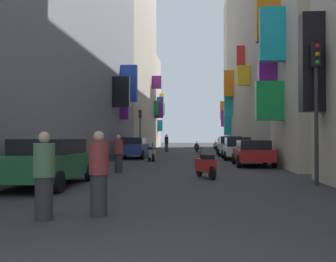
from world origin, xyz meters
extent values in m
plane|color=#2D2D30|center=(0.00, 30.00, 0.00)|extent=(140.00, 140.00, 0.00)
cube|color=black|center=(-4.40, 25.07, 4.66)|extent=(1.19, 0.47, 2.14)
cube|color=blue|center=(-4.36, 27.88, 5.63)|extent=(1.28, 0.48, 2.85)
cube|color=purple|center=(-4.67, 27.71, 3.83)|extent=(0.67, 0.62, 1.96)
cube|color=#BCB29E|center=(-8.00, 43.67, 10.84)|extent=(6.00, 19.44, 21.68)
cube|color=green|center=(-4.69, 50.89, 5.41)|extent=(0.62, 0.64, 2.01)
cube|color=purple|center=(-4.40, 51.15, 5.21)|extent=(1.20, 0.53, 2.24)
cube|color=purple|center=(-4.40, 48.40, 8.61)|extent=(1.20, 0.48, 1.65)
cube|color=#BCB29E|center=(-8.00, 56.70, 6.71)|extent=(6.00, 6.61, 13.43)
cube|color=green|center=(-4.53, 56.34, 5.62)|extent=(0.95, 0.56, 1.79)
cube|color=yellow|center=(-4.68, 58.53, 7.52)|extent=(0.64, 0.38, 1.49)
cube|color=#19B2BF|center=(-4.63, 55.22, 3.16)|extent=(0.74, 0.37, 1.67)
cube|color=blue|center=(-4.53, 54.35, 6.12)|extent=(0.94, 0.40, 2.36)
cube|color=black|center=(4.65, 10.77, 3.87)|extent=(0.71, 0.55, 3.16)
cube|color=#19B2BF|center=(4.42, 16.28, 6.23)|extent=(1.15, 0.45, 2.49)
cube|color=black|center=(4.62, 18.75, 4.19)|extent=(0.77, 0.46, 2.05)
cube|color=green|center=(4.36, 16.65, 3.19)|extent=(1.29, 0.46, 1.84)
cube|color=orange|center=(4.43, 17.42, 7.18)|extent=(1.14, 0.51, 2.03)
cube|color=purple|center=(4.54, 18.30, 4.40)|extent=(0.91, 0.59, 2.11)
cube|color=gray|center=(8.00, 36.88, 9.98)|extent=(6.00, 33.76, 19.96)
cube|color=yellow|center=(4.51, 28.60, 6.25)|extent=(0.98, 0.43, 1.55)
cube|color=red|center=(4.66, 32.26, 8.22)|extent=(0.68, 0.60, 2.35)
cube|color=#19B2BF|center=(4.56, 46.18, 3.24)|extent=(0.88, 0.58, 2.96)
cube|color=orange|center=(4.46, 43.02, 7.62)|extent=(1.09, 0.59, 2.98)
cube|color=#19B2BF|center=(4.51, 44.05, 5.40)|extent=(0.98, 0.41, 2.99)
cube|color=#BCB29E|center=(8.00, 56.88, 10.93)|extent=(6.00, 6.24, 21.85)
cube|color=orange|center=(4.66, 58.28, 5.57)|extent=(0.68, 0.63, 2.76)
cube|color=purple|center=(4.67, 56.44, 4.24)|extent=(0.66, 0.46, 2.43)
cube|color=#236638|center=(-3.58, 9.50, 0.63)|extent=(1.82, 4.45, 0.67)
cube|color=black|center=(-3.58, 9.72, 1.20)|extent=(1.60, 2.49, 0.46)
cylinder|color=black|center=(-2.67, 8.03, 0.30)|extent=(0.18, 0.60, 0.60)
cylinder|color=black|center=(-2.67, 10.96, 0.30)|extent=(0.18, 0.60, 0.60)
cylinder|color=black|center=(-4.49, 10.96, 0.30)|extent=(0.18, 0.60, 0.60)
cube|color=#B21E1E|center=(3.80, 18.34, 0.58)|extent=(1.69, 3.92, 0.56)
cube|color=black|center=(3.80, 18.14, 1.09)|extent=(1.49, 2.19, 0.46)
cylinder|color=black|center=(2.95, 19.63, 0.30)|extent=(0.18, 0.60, 0.60)
cylinder|color=black|center=(4.64, 19.63, 0.30)|extent=(0.18, 0.60, 0.60)
cylinder|color=black|center=(2.95, 17.04, 0.30)|extent=(0.18, 0.60, 0.60)
cylinder|color=black|center=(4.64, 17.04, 0.30)|extent=(0.18, 0.60, 0.60)
cube|color=#B7B7BC|center=(3.49, 29.24, 0.65)|extent=(1.78, 4.19, 0.69)
cube|color=black|center=(3.49, 29.03, 1.27)|extent=(1.56, 2.35, 0.55)
cylinder|color=black|center=(2.60, 30.63, 0.30)|extent=(0.18, 0.60, 0.60)
cylinder|color=black|center=(4.38, 30.63, 0.30)|extent=(0.18, 0.60, 0.60)
cylinder|color=black|center=(2.60, 27.86, 0.30)|extent=(0.18, 0.60, 0.60)
cylinder|color=black|center=(4.38, 27.86, 0.30)|extent=(0.18, 0.60, 0.60)
cube|color=white|center=(3.55, 24.15, 0.59)|extent=(1.67, 4.33, 0.58)
cube|color=black|center=(3.55, 23.94, 1.17)|extent=(1.47, 2.42, 0.60)
cylinder|color=black|center=(2.71, 25.58, 0.30)|extent=(0.18, 0.60, 0.60)
cylinder|color=black|center=(4.38, 25.58, 0.30)|extent=(0.18, 0.60, 0.60)
cylinder|color=black|center=(2.71, 22.73, 0.30)|extent=(0.18, 0.60, 0.60)
cylinder|color=black|center=(4.38, 22.73, 0.30)|extent=(0.18, 0.60, 0.60)
cube|color=navy|center=(-3.56, 25.18, 0.64)|extent=(1.70, 4.37, 0.68)
cube|color=black|center=(-3.56, 25.40, 1.22)|extent=(1.50, 2.44, 0.48)
cylinder|color=black|center=(-2.71, 23.74, 0.30)|extent=(0.18, 0.60, 0.60)
cylinder|color=black|center=(-4.41, 23.74, 0.30)|extent=(0.18, 0.60, 0.60)
cylinder|color=black|center=(-2.71, 26.62, 0.30)|extent=(0.18, 0.60, 0.60)
cylinder|color=black|center=(-4.41, 26.62, 0.30)|extent=(0.18, 0.60, 0.60)
cube|color=black|center=(3.80, 38.61, 0.61)|extent=(1.78, 4.08, 0.61)
cube|color=black|center=(3.80, 38.41, 1.18)|extent=(1.57, 2.29, 0.53)
cylinder|color=black|center=(2.90, 39.96, 0.30)|extent=(0.18, 0.60, 0.60)
cylinder|color=black|center=(4.69, 39.96, 0.30)|extent=(0.18, 0.60, 0.60)
cylinder|color=black|center=(2.90, 37.27, 0.30)|extent=(0.18, 0.60, 0.60)
cylinder|color=black|center=(4.69, 37.27, 0.30)|extent=(0.18, 0.60, 0.60)
cube|color=#ADADB2|center=(-1.92, 22.14, 0.46)|extent=(0.75, 1.28, 0.45)
cube|color=black|center=(-1.98, 22.36, 0.77)|extent=(0.46, 0.63, 0.16)
cylinder|color=#4C4C51|center=(-1.76, 21.56, 0.79)|extent=(0.13, 0.28, 0.68)
cylinder|color=black|center=(-1.72, 21.41, 0.24)|extent=(0.22, 0.49, 0.48)
cylinder|color=black|center=(-2.12, 22.87, 0.24)|extent=(0.22, 0.49, 0.48)
cube|color=#287F3D|center=(3.26, 46.78, 0.46)|extent=(0.80, 1.26, 0.45)
cube|color=black|center=(3.33, 46.57, 0.77)|extent=(0.49, 0.63, 0.16)
cylinder|color=#4C4C51|center=(3.06, 47.34, 0.79)|extent=(0.15, 0.28, 0.68)
cylinder|color=black|center=(3.02, 47.48, 0.24)|extent=(0.25, 0.49, 0.48)
cylinder|color=black|center=(3.50, 46.09, 0.24)|extent=(0.25, 0.49, 0.48)
cube|color=black|center=(0.83, 36.41, 0.46)|extent=(0.50, 1.10, 0.45)
cube|color=black|center=(0.82, 36.61, 0.77)|extent=(0.35, 0.58, 0.16)
cylinder|color=#4C4C51|center=(0.86, 35.87, 0.79)|extent=(0.07, 0.28, 0.68)
cylinder|color=black|center=(0.87, 35.74, 0.24)|extent=(0.13, 0.48, 0.48)
cylinder|color=black|center=(0.79, 37.08, 0.24)|extent=(0.13, 0.48, 0.48)
cube|color=red|center=(1.27, 12.17, 0.46)|extent=(0.77, 1.13, 0.45)
cube|color=black|center=(1.34, 11.99, 0.77)|extent=(0.49, 0.64, 0.16)
cylinder|color=#4C4C51|center=(1.09, 12.66, 0.79)|extent=(0.15, 0.28, 0.68)
cylinder|color=black|center=(1.04, 12.78, 0.24)|extent=(0.26, 0.48, 0.48)
cylinder|color=black|center=(1.49, 11.56, 0.24)|extent=(0.26, 0.48, 0.48)
cylinder|color=#303030|center=(-2.33, 14.17, 0.38)|extent=(0.45, 0.45, 0.77)
cylinder|color=maroon|center=(-2.33, 14.17, 1.07)|extent=(0.53, 0.53, 0.61)
sphere|color=tan|center=(-2.33, 14.17, 1.48)|extent=(0.21, 0.21, 0.21)
cylinder|color=#323232|center=(-0.86, 5.24, 0.39)|extent=(0.37, 0.37, 0.78)
cylinder|color=maroon|center=(-0.86, 5.24, 1.08)|extent=(0.44, 0.44, 0.61)
sphere|color=tan|center=(-0.86, 5.24, 1.50)|extent=(0.21, 0.21, 0.21)
cylinder|color=#2F2F2F|center=(-1.75, 4.77, 0.38)|extent=(0.44, 0.44, 0.77)
cylinder|color=#4C724C|center=(-1.75, 4.77, 1.07)|extent=(0.52, 0.52, 0.61)
sphere|color=tan|center=(-1.75, 4.77, 1.48)|extent=(0.21, 0.21, 0.21)
cylinder|color=#3B3B3B|center=(-2.16, 36.74, 0.42)|extent=(0.45, 0.45, 0.85)
cylinder|color=black|center=(-2.16, 36.74, 1.18)|extent=(0.54, 0.54, 0.67)
sphere|color=tan|center=(-2.16, 36.74, 1.63)|extent=(0.23, 0.23, 0.23)
cylinder|color=#2D2D2D|center=(4.63, 10.26, 1.82)|extent=(0.12, 0.12, 3.63)
cube|color=black|center=(4.63, 10.26, 4.01)|extent=(0.26, 0.26, 0.75)
sphere|color=red|center=(4.63, 10.12, 4.26)|extent=(0.14, 0.14, 0.14)
sphere|color=orange|center=(4.63, 10.12, 4.01)|extent=(0.14, 0.14, 0.14)
sphere|color=green|center=(4.63, 10.12, 3.76)|extent=(0.14, 0.14, 0.14)
cylinder|color=#2D2D2D|center=(-4.59, 35.21, 1.68)|extent=(0.12, 0.12, 3.35)
cube|color=black|center=(-4.59, 35.21, 3.73)|extent=(0.26, 0.26, 0.75)
sphere|color=red|center=(-4.59, 35.07, 3.98)|extent=(0.14, 0.14, 0.14)
sphere|color=orange|center=(-4.59, 35.07, 3.73)|extent=(0.14, 0.14, 0.14)
sphere|color=green|center=(-4.59, 35.07, 3.48)|extent=(0.14, 0.14, 0.14)
camera|label=1|loc=(1.02, -2.07, 1.49)|focal=41.89mm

